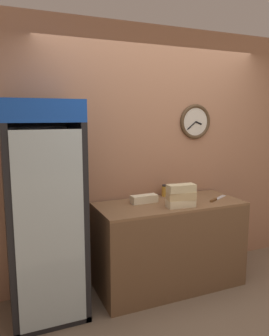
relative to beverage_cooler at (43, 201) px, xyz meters
name	(u,v)px	position (x,y,z in m)	size (l,w,h in m)	color
ground_plane	(220,334)	(1.24, -0.92, -1.03)	(14.00, 14.00, 0.00)	#7A6651
wall_back	(154,154)	(1.25, 0.32, 0.33)	(5.20, 0.10, 2.70)	#AD7A5B
prep_counter	(169,244)	(1.24, -0.05, -0.58)	(1.50, 0.64, 0.90)	brown
beverage_cooler	(43,201)	(0.00, 0.00, 0.00)	(0.64, 0.64, 1.90)	black
sandwich_stack_bottom	(181,203)	(1.26, -0.24, -0.09)	(0.28, 0.14, 0.07)	beige
sandwich_stack_middle	(181,196)	(1.26, -0.24, -0.02)	(0.29, 0.15, 0.07)	tan
sandwich_stack_top	(181,188)	(1.26, -0.24, 0.06)	(0.28, 0.13, 0.07)	beige
sandwich_flat_left	(144,199)	(1.00, 0.05, -0.09)	(0.28, 0.11, 0.08)	beige
chefs_knife	(216,199)	(1.74, -0.14, -0.12)	(0.33, 0.22, 0.02)	silver
condiment_jar	(165,191)	(1.33, 0.21, -0.07)	(0.08, 0.08, 0.13)	gold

